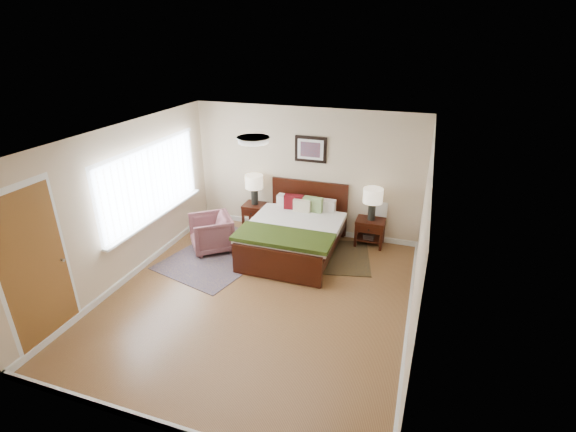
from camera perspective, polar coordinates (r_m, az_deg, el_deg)
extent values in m
plane|color=brown|center=(6.58, -4.02, -10.96)|extent=(5.00, 5.00, 0.00)
cube|color=beige|center=(8.16, 2.42, 6.01)|extent=(4.50, 0.04, 2.50)
cube|color=beige|center=(4.12, -18.32, -15.13)|extent=(4.50, 0.04, 2.50)
cube|color=beige|center=(7.08, -21.42, 1.47)|extent=(0.04, 5.00, 2.50)
cube|color=beige|center=(5.56, 17.63, -4.14)|extent=(0.04, 5.00, 2.50)
cube|color=white|center=(5.55, -4.77, 10.72)|extent=(4.50, 5.00, 0.02)
cube|color=silver|center=(7.53, -18.20, 4.46)|extent=(0.02, 2.72, 1.32)
cube|color=silver|center=(7.52, -18.10, 4.45)|extent=(0.01, 2.60, 1.20)
cube|color=silver|center=(7.72, -17.30, 0.03)|extent=(0.10, 2.72, 0.04)
cube|color=silver|center=(6.05, -31.34, -6.09)|extent=(0.01, 1.00, 2.18)
cube|color=brown|center=(6.06, -31.20, -6.44)|extent=(0.01, 0.90, 2.10)
cylinder|color=#999999|center=(6.28, -28.44, -5.32)|extent=(0.04, 0.04, 0.04)
cylinder|color=white|center=(5.56, -4.76, 10.32)|extent=(0.40, 0.40, 0.07)
cylinder|color=beige|center=(5.55, -4.77, 10.67)|extent=(0.44, 0.44, 0.01)
cube|color=#331307|center=(8.34, 2.92, 1.32)|extent=(1.54, 0.06, 1.08)
cube|color=#331307|center=(6.81, -1.63, -6.75)|extent=(1.54, 0.06, 0.54)
cube|color=#331307|center=(7.82, -4.21, -2.30)|extent=(0.06, 1.92, 0.17)
cube|color=#331307|center=(7.44, 6.24, -3.88)|extent=(0.06, 1.92, 0.17)
cube|color=silver|center=(7.54, 0.88, -2.24)|extent=(1.44, 1.90, 0.21)
cube|color=silver|center=(7.39, 0.65, -1.56)|extent=(1.62, 1.67, 0.10)
cube|color=#28350F|center=(6.94, -0.64, -2.92)|extent=(1.66, 0.70, 0.07)
cube|color=silver|center=(8.15, 0.20, 1.99)|extent=(0.48, 0.18, 0.25)
cube|color=silver|center=(7.98, 4.79, 1.41)|extent=(0.48, 0.18, 0.25)
cube|color=#51090E|center=(8.00, 0.78, 1.84)|extent=(0.37, 0.17, 0.31)
cube|color=#779455|center=(7.90, 3.44, 1.50)|extent=(0.37, 0.16, 0.31)
cube|color=beige|center=(7.88, 1.93, 1.33)|extent=(0.33, 0.13, 0.27)
cube|color=black|center=(7.97, 3.12, 9.10)|extent=(0.62, 0.03, 0.50)
cube|color=silver|center=(7.96, 3.08, 9.06)|extent=(0.50, 0.01, 0.38)
cube|color=#A52D23|center=(7.95, 3.06, 9.05)|extent=(0.38, 0.01, 0.28)
cube|color=#331307|center=(8.52, -4.54, 1.48)|extent=(0.45, 0.41, 0.05)
cube|color=#331307|center=(8.56, -6.14, -0.43)|extent=(0.05, 0.05, 0.49)
cube|color=#331307|center=(8.42, -3.71, -0.78)|extent=(0.05, 0.05, 0.49)
cube|color=#331307|center=(8.85, -5.22, 0.45)|extent=(0.05, 0.05, 0.49)
cube|color=#331307|center=(8.71, -2.86, 0.12)|extent=(0.05, 0.05, 0.49)
cube|color=#331307|center=(8.41, -5.01, 0.38)|extent=(0.39, 0.03, 0.14)
cube|color=#331307|center=(7.97, 11.26, -0.66)|extent=(0.53, 0.40, 0.05)
cube|color=#331307|center=(7.95, 9.24, -2.64)|extent=(0.05, 0.05, 0.48)
cube|color=#331307|center=(7.91, 12.63, -3.10)|extent=(0.05, 0.05, 0.48)
cube|color=#331307|center=(8.26, 9.66, -1.63)|extent=(0.05, 0.05, 0.48)
cube|color=#331307|center=(8.21, 12.91, -2.07)|extent=(0.05, 0.05, 0.48)
cube|color=#331307|center=(7.84, 11.00, -1.86)|extent=(0.47, 0.03, 0.14)
cube|color=#331307|center=(8.12, 11.05, -2.99)|extent=(0.47, 0.34, 0.03)
cube|color=black|center=(8.11, 11.07, -2.80)|extent=(0.20, 0.25, 0.03)
cube|color=black|center=(8.09, 11.09, -2.58)|extent=(0.20, 0.25, 0.03)
cube|color=black|center=(8.08, 11.11, -2.36)|extent=(0.20, 0.25, 0.03)
cylinder|color=black|center=(8.45, -4.58, 2.66)|extent=(0.14, 0.14, 0.32)
cylinder|color=black|center=(8.39, -4.62, 3.81)|extent=(0.02, 0.02, 0.06)
cylinder|color=beige|center=(8.34, -4.66, 4.71)|extent=(0.36, 0.36, 0.26)
cylinder|color=black|center=(7.89, 11.36, 0.60)|extent=(0.14, 0.14, 0.32)
cylinder|color=black|center=(7.82, 11.47, 1.81)|extent=(0.02, 0.02, 0.06)
cylinder|color=beige|center=(7.77, 11.55, 2.76)|extent=(0.36, 0.36, 0.26)
imported|color=brown|center=(7.86, -10.45, -2.30)|extent=(1.02, 1.02, 0.67)
cube|color=#0C0D3E|center=(7.77, -9.05, -5.26)|extent=(1.99, 2.43, 0.01)
cube|color=black|center=(7.68, 7.83, -5.57)|extent=(1.11, 1.43, 0.01)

